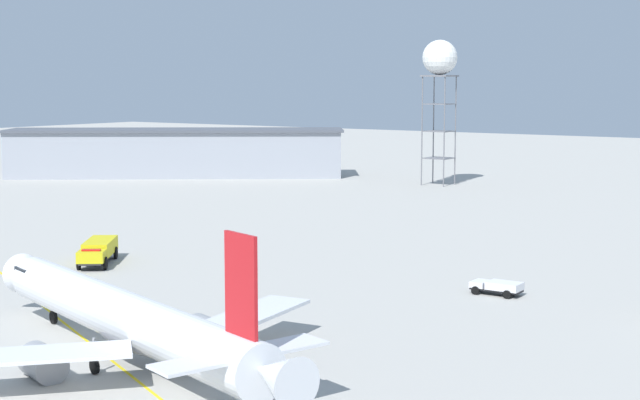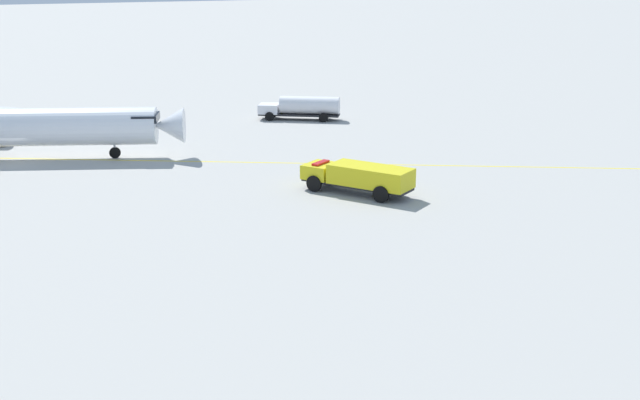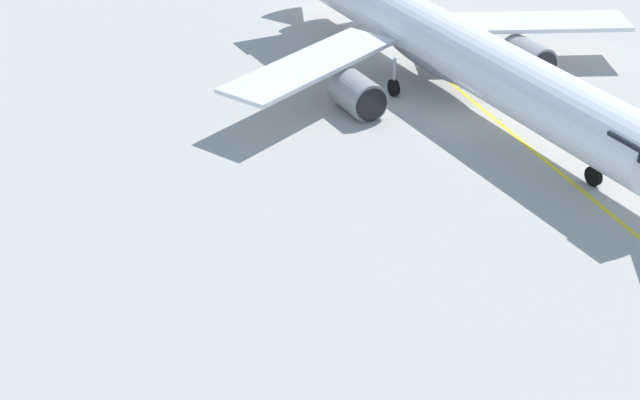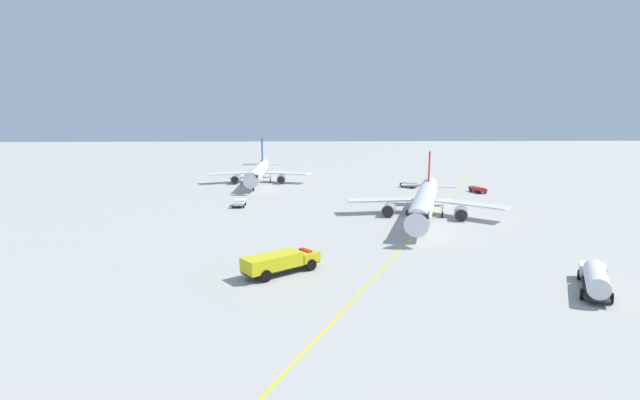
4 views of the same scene
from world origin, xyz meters
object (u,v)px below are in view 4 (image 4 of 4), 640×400
Objects in this scene: fuel_tanker_truck at (595,278)px; pushback_tug_truck at (239,203)px; airliner_secondary at (258,173)px; fire_tender_truck at (280,261)px; ops_pickup_truck at (478,189)px; airliner_main at (424,202)px; baggage_truck_truck at (409,185)px.

fuel_tanker_truck is 2.04× the size of pushback_tug_truck.
pushback_tug_truck is at bearing -1.28° from airliner_secondary.
fire_tender_truck is at bearing 12.96° from pushback_tug_truck.
ops_pickup_truck is 0.58× the size of fuel_tanker_truck.
airliner_secondary is (-34.44, 47.50, 0.11)m from airliner_main.
baggage_truck_truck is at bearing 29.17° from fire_tender_truck.
pushback_tug_truck is (-56.58, -16.18, -0.00)m from ops_pickup_truck.
airliner_main is at bearing 13.92° from fire_tender_truck.
airliner_main is 8.93× the size of baggage_truck_truck.
fire_tender_truck is 75.15m from baggage_truck_truck.
baggage_truck_truck is 48.48m from pushback_tug_truck.
airliner_secondary is 8.97× the size of baggage_truck_truck.
fuel_tanker_truck reaches higher than fire_tender_truck.
airliner_secondary is 34.60m from pushback_tug_truck.
airliner_main reaches higher than baggage_truck_truck.
airliner_secondary is 95.14m from fuel_tanker_truck.
fuel_tanker_truck is (33.29, -7.36, 0.05)m from fire_tender_truck.
fuel_tanker_truck is at bearing -41.48° from baggage_truck_truck.
fuel_tanker_truck is at bearing 40.35° from pushback_tug_truck.
pushback_tug_truck is (-0.95, -34.51, -2.32)m from airliner_secondary.
airliner_secondary is 4.14× the size of fuel_tanker_truck.
baggage_truck_truck is at bearing 120.89° from pushback_tug_truck.
baggage_truck_truck is at bearing -131.19° from ops_pickup_truck.
fire_tender_truck is at bearing -67.60° from baggage_truck_truck.
airliner_secondary is 7.09× the size of ops_pickup_truck.
airliner_secondary is at bearing 178.05° from pushback_tug_truck.
fire_tender_truck is 75.34m from ops_pickup_truck.
airliner_secondary reaches higher than baggage_truck_truck.
ops_pickup_truck is at bearing 105.59° from pushback_tug_truck.
airliner_main is 58.67m from airliner_secondary.
pushback_tug_truck is at bearing 67.03° from fire_tender_truck.
ops_pickup_truck reaches higher than pushback_tug_truck.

